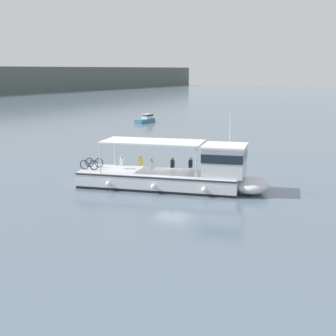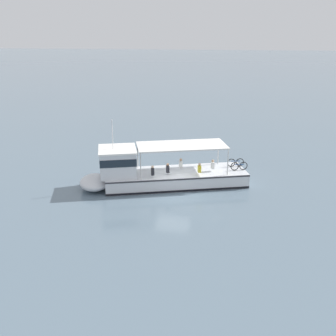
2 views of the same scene
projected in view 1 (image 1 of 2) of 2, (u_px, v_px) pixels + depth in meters
ground_plane at (172, 183)px, 34.89m from camera, size 400.00×400.00×0.00m
ferry_main at (183, 174)px, 32.82m from camera, size 6.52×13.06×5.32m
motorboat_mid_channel at (146, 119)px, 74.32m from camera, size 3.64×1.41×1.26m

